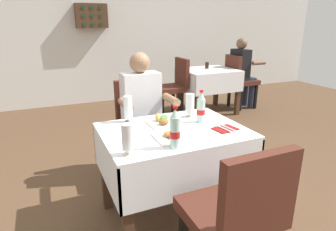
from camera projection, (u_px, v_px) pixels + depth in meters
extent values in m
plane|color=brown|center=(170.00, 208.00, 2.46)|extent=(11.00, 11.00, 0.00)
cube|color=silver|center=(86.00, 25.00, 5.32)|extent=(11.00, 0.12, 2.96)
cube|color=white|center=(173.00, 131.00, 2.14)|extent=(1.05, 0.78, 0.02)
cube|color=white|center=(198.00, 175.00, 1.86)|extent=(1.05, 0.02, 0.32)
cube|color=white|center=(155.00, 134.00, 2.53)|extent=(1.05, 0.02, 0.32)
cube|color=white|center=(106.00, 164.00, 1.99)|extent=(0.02, 0.78, 0.32)
cube|color=white|center=(230.00, 141.00, 2.39)|extent=(0.02, 0.78, 0.32)
cube|color=#472D1E|center=(128.00, 215.00, 1.79)|extent=(0.07, 0.07, 0.74)
cube|color=#472D1E|center=(248.00, 183.00, 2.15)|extent=(0.07, 0.07, 0.74)
cube|color=#472D1E|center=(105.00, 168.00, 2.37)|extent=(0.07, 0.07, 0.74)
cube|color=#472D1E|center=(203.00, 149.00, 2.72)|extent=(0.07, 0.07, 0.74)
cube|color=#4C2319|center=(144.00, 132.00, 2.82)|extent=(0.44, 0.44, 0.08)
cube|color=#4C2319|center=(135.00, 100.00, 2.96)|extent=(0.42, 0.06, 0.44)
cube|color=black|center=(133.00, 167.00, 2.69)|extent=(0.04, 0.04, 0.45)
cube|color=black|center=(167.00, 160.00, 2.82)|extent=(0.04, 0.04, 0.45)
cube|color=black|center=(124.00, 153.00, 2.98)|extent=(0.04, 0.04, 0.45)
cube|color=black|center=(154.00, 147.00, 3.12)|extent=(0.04, 0.04, 0.45)
cube|color=#4C2319|center=(224.00, 213.00, 1.62)|extent=(0.44, 0.44, 0.08)
cube|color=#4C2319|center=(259.00, 197.00, 1.32)|extent=(0.42, 0.06, 0.44)
cube|color=black|center=(229.00, 226.00, 1.91)|extent=(0.04, 0.04, 0.45)
cylinder|color=#282D42|center=(143.00, 167.00, 2.69)|extent=(0.10, 0.10, 0.45)
cylinder|color=#282D42|center=(159.00, 163.00, 2.75)|extent=(0.10, 0.10, 0.45)
cube|color=#282D42|center=(144.00, 132.00, 2.78)|extent=(0.34, 0.36, 0.12)
cube|color=silver|center=(141.00, 99.00, 2.75)|extent=(0.36, 0.20, 0.50)
sphere|color=#997051|center=(140.00, 63.00, 2.64)|extent=(0.19, 0.19, 0.19)
cylinder|color=#997051|center=(126.00, 105.00, 2.46)|extent=(0.07, 0.26, 0.07)
cylinder|color=#997051|center=(171.00, 99.00, 2.62)|extent=(0.07, 0.26, 0.07)
cube|color=white|center=(173.00, 137.00, 1.98)|extent=(0.25, 0.25, 0.01)
ellipsoid|color=#B77A38|center=(169.00, 134.00, 1.97)|extent=(0.10, 0.11, 0.03)
ellipsoid|color=#C14C33|center=(174.00, 136.00, 1.94)|extent=(0.10, 0.10, 0.03)
ellipsoid|color=#C14C33|center=(173.00, 135.00, 1.95)|extent=(0.07, 0.07, 0.04)
cube|color=white|center=(164.00, 123.00, 2.26)|extent=(0.25, 0.25, 0.01)
ellipsoid|color=#4C8E38|center=(163.00, 117.00, 2.30)|extent=(0.11, 0.11, 0.04)
ellipsoid|color=gold|center=(158.00, 117.00, 2.28)|extent=(0.07, 0.09, 0.06)
ellipsoid|color=#99602D|center=(164.00, 122.00, 2.19)|extent=(0.08, 0.06, 0.05)
cylinder|color=white|center=(190.00, 116.00, 2.42)|extent=(0.07, 0.07, 0.01)
cylinder|color=white|center=(190.00, 114.00, 2.42)|extent=(0.02, 0.02, 0.03)
cylinder|color=white|center=(190.00, 103.00, 2.39)|extent=(0.07, 0.07, 0.16)
cylinder|color=#C68928|center=(190.00, 107.00, 2.40)|extent=(0.07, 0.07, 0.11)
cylinder|color=white|center=(129.00, 121.00, 2.30)|extent=(0.07, 0.07, 0.01)
cylinder|color=white|center=(128.00, 119.00, 2.30)|extent=(0.02, 0.02, 0.03)
cylinder|color=white|center=(128.00, 107.00, 2.26)|extent=(0.07, 0.07, 0.18)
cylinder|color=black|center=(128.00, 109.00, 2.27)|extent=(0.06, 0.06, 0.14)
cylinder|color=white|center=(128.00, 154.00, 1.73)|extent=(0.07, 0.07, 0.01)
cylinder|color=white|center=(128.00, 152.00, 1.72)|extent=(0.02, 0.02, 0.03)
cylinder|color=white|center=(127.00, 137.00, 1.69)|extent=(0.07, 0.07, 0.16)
cylinder|color=gold|center=(128.00, 144.00, 1.71)|extent=(0.06, 0.06, 0.06)
cylinder|color=silver|center=(201.00, 111.00, 2.27)|extent=(0.07, 0.07, 0.19)
cylinder|color=red|center=(201.00, 112.00, 2.27)|extent=(0.07, 0.07, 0.04)
cone|color=silver|center=(201.00, 96.00, 2.23)|extent=(0.06, 0.06, 0.05)
cylinder|color=red|center=(202.00, 91.00, 2.22)|extent=(0.03, 0.03, 0.02)
cylinder|color=silver|center=(175.00, 133.00, 1.79)|extent=(0.07, 0.07, 0.21)
cylinder|color=red|center=(175.00, 134.00, 1.80)|extent=(0.07, 0.07, 0.05)
cone|color=silver|center=(175.00, 113.00, 1.75)|extent=(0.06, 0.06, 0.05)
cylinder|color=red|center=(175.00, 107.00, 1.74)|extent=(0.03, 0.03, 0.02)
cube|color=maroon|center=(225.00, 129.00, 2.14)|extent=(0.19, 0.15, 0.01)
cube|color=silver|center=(223.00, 128.00, 2.13)|extent=(0.04, 0.19, 0.01)
cube|color=silver|center=(227.00, 128.00, 2.14)|extent=(0.04, 0.19, 0.01)
cube|color=white|center=(208.00, 70.00, 4.87)|extent=(0.91, 0.79, 0.02)
cube|color=white|center=(221.00, 84.00, 4.58)|extent=(0.91, 0.02, 0.32)
cube|color=white|center=(197.00, 76.00, 5.26)|extent=(0.91, 0.02, 0.32)
cube|color=white|center=(185.00, 82.00, 4.75)|extent=(0.02, 0.79, 0.32)
cube|color=white|center=(230.00, 78.00, 5.09)|extent=(0.02, 0.79, 0.32)
cube|color=#472D1E|center=(197.00, 98.00, 4.54)|extent=(0.07, 0.07, 0.74)
cube|color=#472D1E|center=(238.00, 94.00, 4.85)|extent=(0.07, 0.07, 0.74)
cube|color=#472D1E|center=(179.00, 90.00, 5.12)|extent=(0.07, 0.07, 0.74)
cube|color=#472D1E|center=(216.00, 86.00, 5.43)|extent=(0.07, 0.07, 0.74)
cube|color=#4C2319|center=(168.00, 89.00, 4.66)|extent=(0.44, 0.44, 0.08)
cube|color=#4C2319|center=(182.00, 72.00, 4.67)|extent=(0.06, 0.42, 0.44)
cube|color=black|center=(155.00, 103.00, 4.82)|extent=(0.04, 0.04, 0.45)
cube|color=black|center=(162.00, 108.00, 4.53)|extent=(0.04, 0.04, 0.45)
cube|color=black|center=(173.00, 101.00, 4.95)|extent=(0.04, 0.04, 0.45)
cube|color=black|center=(182.00, 106.00, 4.66)|extent=(0.04, 0.04, 0.45)
cube|color=#4C2319|center=(243.00, 81.00, 5.24)|extent=(0.44, 0.44, 0.08)
cube|color=#4C2319|center=(233.00, 68.00, 5.06)|extent=(0.06, 0.42, 0.44)
cube|color=black|center=(255.00, 97.00, 5.24)|extent=(0.04, 0.04, 0.45)
cube|color=black|center=(244.00, 93.00, 5.53)|extent=(0.04, 0.04, 0.45)
cube|color=black|center=(240.00, 99.00, 5.11)|extent=(0.04, 0.04, 0.45)
cube|color=black|center=(229.00, 94.00, 5.40)|extent=(0.04, 0.04, 0.45)
cylinder|color=#282D42|center=(251.00, 96.00, 5.30)|extent=(0.10, 0.10, 0.45)
cylinder|color=#282D42|center=(246.00, 94.00, 5.44)|extent=(0.10, 0.10, 0.45)
cube|color=#282D42|center=(242.00, 80.00, 5.22)|extent=(0.36, 0.34, 0.12)
cube|color=black|center=(240.00, 64.00, 5.10)|extent=(0.20, 0.36, 0.50)
sphere|color=brown|center=(242.00, 44.00, 4.99)|extent=(0.19, 0.19, 0.19)
cylinder|color=brown|center=(259.00, 63.00, 4.99)|extent=(0.26, 0.07, 0.07)
cylinder|color=brown|center=(243.00, 60.00, 5.36)|extent=(0.26, 0.07, 0.07)
cylinder|color=black|center=(207.00, 65.00, 4.94)|extent=(0.06, 0.06, 0.11)
cube|color=#472D1E|center=(91.00, 16.00, 5.16)|extent=(0.56, 0.20, 0.42)
cylinder|color=#193D1E|center=(84.00, 24.00, 5.12)|extent=(0.06, 0.14, 0.06)
cylinder|color=#193D1E|center=(92.00, 24.00, 5.17)|extent=(0.06, 0.14, 0.06)
cylinder|color=#193D1E|center=(101.00, 24.00, 5.23)|extent=(0.06, 0.14, 0.06)
cylinder|color=#193D1E|center=(83.00, 16.00, 5.07)|extent=(0.06, 0.14, 0.06)
cylinder|color=#193D1E|center=(92.00, 16.00, 5.13)|extent=(0.06, 0.14, 0.06)
cylinder|color=#193D1E|center=(100.00, 16.00, 5.19)|extent=(0.06, 0.14, 0.06)
cylinder|color=#193D1E|center=(82.00, 7.00, 5.03)|extent=(0.06, 0.14, 0.06)
cylinder|color=#193D1E|center=(91.00, 7.00, 5.09)|extent=(0.06, 0.14, 0.06)
cylinder|color=#193D1E|center=(100.00, 8.00, 5.14)|extent=(0.06, 0.14, 0.06)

